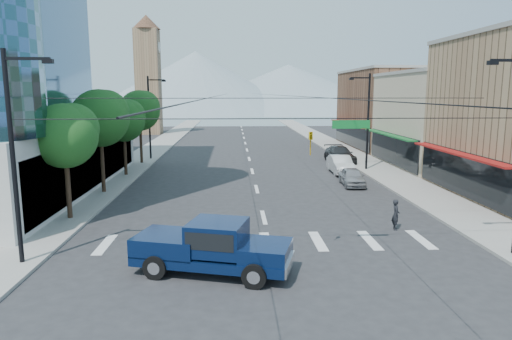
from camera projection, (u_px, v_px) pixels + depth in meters
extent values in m
plane|color=#28282B|center=(272.00, 253.00, 20.98)|extent=(160.00, 160.00, 0.00)
cube|color=gray|center=(155.00, 148.00, 59.76)|extent=(4.00, 120.00, 0.15)
cube|color=gray|center=(336.00, 147.00, 60.95)|extent=(4.00, 120.00, 0.15)
cube|color=tan|center=(454.00, 121.00, 44.85)|extent=(12.00, 14.00, 9.00)
cube|color=brown|center=(397.00, 110.00, 60.52)|extent=(12.00, 18.00, 10.00)
cube|color=#8C6B4C|center=(148.00, 83.00, 79.70)|extent=(4.00, 4.00, 18.00)
cone|color=brown|center=(146.00, 22.00, 77.98)|extent=(4.80, 4.80, 2.40)
cone|color=gray|center=(196.00, 82.00, 166.08)|extent=(80.00, 80.00, 22.00)
cone|color=gray|center=(288.00, 88.00, 177.99)|extent=(90.00, 90.00, 18.00)
cylinder|color=black|center=(68.00, 181.00, 25.95)|extent=(0.28, 0.28, 4.55)
sphere|color=#194C19|center=(65.00, 136.00, 25.52)|extent=(3.64, 3.64, 3.64)
sphere|color=#194C19|center=(73.00, 128.00, 25.76)|extent=(2.86, 2.86, 2.86)
cylinder|color=black|center=(102.00, 159.00, 32.80)|extent=(0.28, 0.28, 5.11)
sphere|color=#194C19|center=(100.00, 118.00, 32.31)|extent=(4.09, 4.09, 4.09)
sphere|color=#194C19|center=(106.00, 112.00, 32.55)|extent=(3.21, 3.21, 3.21)
cylinder|color=black|center=(125.00, 151.00, 39.74)|extent=(0.28, 0.28, 4.55)
sphere|color=#194C19|center=(124.00, 121.00, 39.30)|extent=(3.64, 3.64, 3.64)
sphere|color=#194C19|center=(129.00, 116.00, 39.55)|extent=(2.86, 2.86, 2.86)
cylinder|color=black|center=(141.00, 139.00, 46.58)|extent=(0.28, 0.28, 5.11)
sphere|color=#194C19|center=(140.00, 111.00, 46.09)|extent=(4.09, 4.09, 4.09)
sphere|color=#194C19|center=(144.00, 106.00, 46.34)|extent=(3.21, 3.21, 3.21)
cylinder|color=black|center=(13.00, 161.00, 18.71)|extent=(0.20, 0.20, 9.00)
cylinder|color=black|center=(275.00, 119.00, 18.96)|extent=(21.60, 0.04, 0.04)
imported|color=gold|center=(311.00, 144.00, 19.21)|extent=(0.16, 0.20, 1.00)
cube|color=#0C6626|center=(351.00, 124.00, 19.16)|extent=(1.60, 0.06, 0.35)
cylinder|color=black|center=(149.00, 119.00, 49.23)|extent=(0.20, 0.20, 9.00)
cube|color=black|center=(156.00, 80.00, 48.58)|extent=(1.80, 0.12, 0.12)
cube|color=black|center=(164.00, 81.00, 48.64)|extent=(0.40, 0.25, 0.18)
cylinder|color=black|center=(368.00, 123.00, 42.42)|extent=(0.20, 0.20, 9.00)
cube|color=black|center=(360.00, 78.00, 41.69)|extent=(1.80, 0.12, 0.12)
cube|color=black|center=(351.00, 79.00, 41.67)|extent=(0.40, 0.25, 0.18)
cube|color=#08193F|center=(212.00, 258.00, 18.54)|extent=(6.69, 3.90, 0.40)
cube|color=#08193F|center=(266.00, 251.00, 17.97)|extent=(2.35, 2.59, 0.63)
cube|color=#08193F|center=(217.00, 237.00, 18.33)|extent=(2.67, 2.63, 1.26)
cube|color=black|center=(217.00, 234.00, 18.31)|extent=(2.46, 2.60, 0.69)
cube|color=#08193F|center=(170.00, 243.00, 18.85)|extent=(3.15, 2.92, 0.74)
cube|color=silver|center=(289.00, 264.00, 17.85)|extent=(0.72, 2.13, 0.40)
cube|color=silver|center=(141.00, 252.00, 19.22)|extent=(0.72, 2.13, 0.34)
cylinder|color=black|center=(254.00, 276.00, 17.08)|extent=(1.02, 0.59, 0.96)
cylinder|color=black|center=(266.00, 256.00, 19.17)|extent=(1.02, 0.59, 0.96)
cylinder|color=black|center=(155.00, 267.00, 17.95)|extent=(1.02, 0.59, 0.96)
cylinder|color=black|center=(177.00, 249.00, 20.04)|extent=(1.02, 0.59, 0.96)
imported|color=black|center=(396.00, 215.00, 24.38)|extent=(0.48, 0.66, 1.65)
imported|color=#9A9A9F|center=(352.00, 177.00, 35.99)|extent=(1.86, 4.16, 1.39)
imported|color=silver|center=(341.00, 164.00, 41.46)|extent=(1.75, 4.94, 1.62)
imported|color=#29292B|center=(340.00, 155.00, 47.74)|extent=(2.60, 5.91, 1.69)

